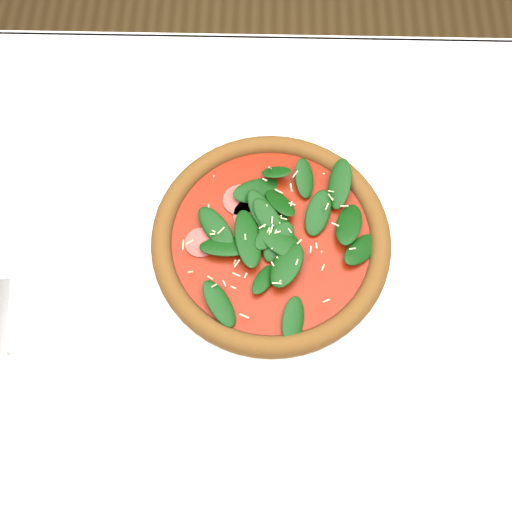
{
  "coord_description": "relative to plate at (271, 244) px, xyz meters",
  "views": [
    {
      "loc": [
        -0.05,
        -0.3,
        1.49
      ],
      "look_at": [
        -0.06,
        -0.0,
        0.77
      ],
      "focal_mm": 40.0,
      "sensor_mm": 36.0,
      "label": 1
    }
  ],
  "objects": [
    {
      "name": "napkin",
      "position": [
        -0.35,
        -0.12,
        -0.0
      ],
      "size": [
        0.18,
        0.12,
        0.01
      ],
      "primitive_type": "cube",
      "rotation": [
        0.0,
        0.0,
        0.26
      ],
      "color": "white",
      "rests_on": "dining_table"
    },
    {
      "name": "ground",
      "position": [
        0.04,
        -0.02,
        -0.76
      ],
      "size": [
        6.0,
        6.0,
        0.0
      ],
      "primitive_type": "plane",
      "color": "brown",
      "rests_on": "ground"
    },
    {
      "name": "saucer_far",
      "position": [
        0.31,
        0.12,
        -0.0
      ],
      "size": [
        0.15,
        0.15,
        0.01
      ],
      "color": "white",
      "rests_on": "dining_table"
    },
    {
      "name": "fork",
      "position": [
        -0.35,
        -0.09,
        0.01
      ],
      "size": [
        0.04,
        0.16,
        0.0
      ],
      "rotation": [
        0.0,
        0.0,
        0.14
      ],
      "color": "silver",
      "rests_on": "napkin"
    },
    {
      "name": "pizza",
      "position": [
        0.0,
        -0.0,
        0.02
      ],
      "size": [
        0.4,
        0.4,
        0.04
      ],
      "rotation": [
        0.0,
        0.0,
        -0.25
      ],
      "color": "#925B23",
      "rests_on": "plate"
    },
    {
      "name": "plate",
      "position": [
        0.0,
        0.0,
        0.0
      ],
      "size": [
        0.38,
        0.38,
        0.02
      ],
      "color": "white",
      "rests_on": "dining_table"
    },
    {
      "name": "dining_table",
      "position": [
        0.04,
        -0.02,
        -0.11
      ],
      "size": [
        1.21,
        0.81,
        0.75
      ],
      "color": "white",
      "rests_on": "ground"
    }
  ]
}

